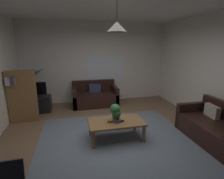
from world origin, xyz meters
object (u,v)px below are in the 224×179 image
Objects in this scene: book_on_table_0 at (110,121)px; tv at (34,90)px; couch_right_side at (214,129)px; potted_palm_corner at (33,89)px; couch_under_window at (95,97)px; coffee_table at (116,124)px; remote_on_table_0 at (121,121)px; tv_stand at (36,104)px; book_on_table_1 at (110,120)px; bookshelf_corner at (22,96)px; potted_plant_on_table at (116,113)px; pendant_lamp at (117,27)px.

tv is (-1.89, 2.11, 0.29)m from book_on_table_0.
potted_palm_corner reaches higher than couch_right_side.
couch_under_window is at bearing -8.06° from potted_palm_corner.
tv is 0.50× the size of potted_palm_corner.
couch_under_window is 2.39m from coffee_table.
book_on_table_0 is 0.16× the size of tv.
remote_on_table_0 is at bearing -50.36° from potted_palm_corner.
couch_right_side reaches higher than tv_stand.
couch_right_side is 1.70× the size of tv_stand.
couch_right_side is at bearing -33.10° from tv_stand.
book_on_table_1 is (-0.14, 0.01, 0.10)m from coffee_table.
potted_palm_corner is at bearing 127.31° from book_on_table_0.
couch_right_side is 1.09× the size of bookshelf_corner.
couch_under_window is 3.73× the size of potted_plant_on_table.
tv is at bearing 134.02° from pendant_lamp.
tv_stand is at bearing 131.60° from book_on_table_0.
couch_right_side is 1.08× the size of potted_palm_corner.
pendant_lamp is (0.14, -0.01, 1.92)m from book_on_table_1.
couch_right_side is 4.75m from bookshelf_corner.
tv is 0.51× the size of bookshelf_corner.
book_on_table_1 is 0.17× the size of tv.
book_on_table_0 is at bearing -176.49° from pendant_lamp.
tv_stand is at bearing 133.73° from pendant_lamp.
remote_on_table_0 is 0.18× the size of tv_stand.
book_on_table_1 is 2.84m from tv_stand.
couch_under_window is 2.46m from remote_on_table_0.
remote_on_table_0 is at bearing -36.31° from coffee_table.
pendant_lamp reaches higher than book_on_table_1.
remote_on_table_0 is (0.08, -0.06, 0.07)m from coffee_table.
pendant_lamp is at bearing -3.22° from book_on_table_1.
potted_palm_corner is (-4.24, 3.22, 0.33)m from couch_right_side.
couch_right_side is 2.14m from coffee_table.
bookshelf_corner is (-2.20, 1.50, 0.08)m from potted_plant_on_table.
tv_stand reaches higher than coffee_table.
couch_right_side is (2.21, -2.93, -0.00)m from couch_under_window.
potted_palm_corner is at bearing 129.22° from pendant_lamp.
book_on_table_0 is at bearing -176.49° from coffee_table.
couch_right_side is 2.99m from pendant_lamp.
couch_under_window is at bearing 93.65° from pendant_lamp.
potted_palm_corner is (-2.18, 2.67, 0.24)m from coffee_table.
pendant_lamp reaches higher than potted_plant_on_table.
pendant_lamp reaches higher than couch_right_side.
potted_palm_corner is at bearing 128.66° from potted_plant_on_table.
potted_plant_on_table is at bearing -119.68° from coffee_table.
book_on_table_1 is at bearing -104.11° from couch_right_side.
tv_stand reaches higher than remote_on_table_0.
potted_palm_corner is at bearing -127.17° from couch_right_side.
book_on_table_0 is (-0.14, -0.01, 0.07)m from coffee_table.
pendant_lamp is at bearing -149.43° from remote_on_table_0.
book_on_table_1 is 0.22× the size of pendant_lamp.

